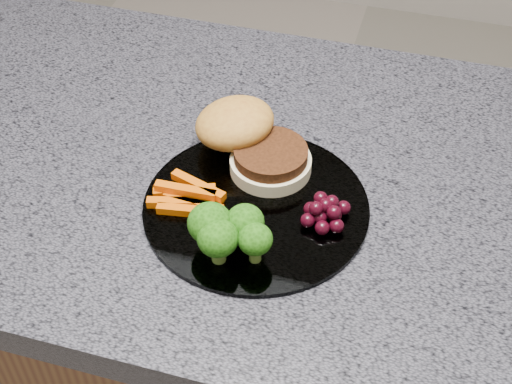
% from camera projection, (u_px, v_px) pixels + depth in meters
% --- Properties ---
extents(island_cabinet, '(1.20, 0.60, 0.86)m').
position_uv_depth(island_cabinet, '(200.00, 357.00, 1.22)').
color(island_cabinet, brown).
rests_on(island_cabinet, ground).
extents(countertop, '(1.20, 0.60, 0.04)m').
position_uv_depth(countertop, '(181.00, 163.00, 0.91)').
color(countertop, '#4C4B56').
rests_on(countertop, island_cabinet).
extents(plate, '(0.26, 0.26, 0.01)m').
position_uv_depth(plate, '(256.00, 206.00, 0.82)').
color(plate, white).
rests_on(plate, countertop).
extents(burger, '(0.18, 0.16, 0.05)m').
position_uv_depth(burger, '(247.00, 139.00, 0.86)').
color(burger, beige).
rests_on(burger, plate).
extents(carrot_sticks, '(0.09, 0.06, 0.02)m').
position_uv_depth(carrot_sticks, '(189.00, 197.00, 0.81)').
color(carrot_sticks, '#CA5003').
rests_on(carrot_sticks, plate).
extents(broccoli, '(0.09, 0.07, 0.06)m').
position_uv_depth(broccoli, '(227.00, 230.00, 0.74)').
color(broccoli, olive).
rests_on(broccoli, plate).
extents(grape_bunch, '(0.05, 0.05, 0.03)m').
position_uv_depth(grape_bunch, '(326.00, 212.00, 0.79)').
color(grape_bunch, black).
rests_on(grape_bunch, plate).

